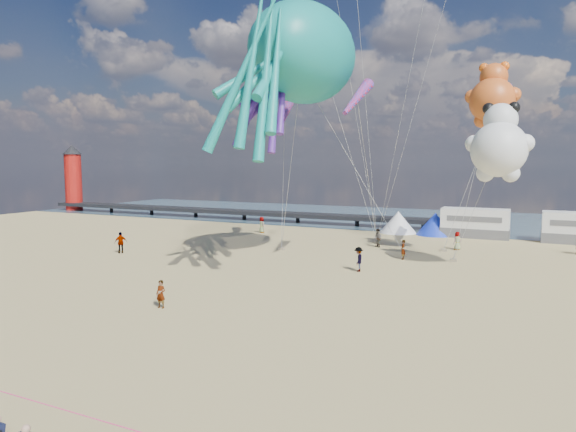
# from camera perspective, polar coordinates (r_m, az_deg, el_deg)

# --- Properties ---
(ground) EXTENTS (120.00, 120.00, 0.00)m
(ground) POSITION_cam_1_polar(r_m,az_deg,el_deg) (20.96, -9.75, -15.81)
(ground) COLOR tan
(ground) RESTS_ON ground
(water) EXTENTS (120.00, 120.00, 0.00)m
(water) POSITION_cam_1_polar(r_m,az_deg,el_deg) (72.12, 16.47, -0.40)
(water) COLOR #375769
(water) RESTS_ON ground
(pier) EXTENTS (60.00, 3.00, 0.50)m
(pier) POSITION_cam_1_polar(r_m,az_deg,el_deg) (71.92, -7.64, 0.56)
(pier) COLOR black
(pier) RESTS_ON ground
(lighthouse) EXTENTS (2.60, 2.60, 9.00)m
(lighthouse) POSITION_cam_1_polar(r_m,az_deg,el_deg) (90.15, -22.74, 3.47)
(lighthouse) COLOR #A5140F
(lighthouse) RESTS_ON ground
(motorhome_0) EXTENTS (6.60, 2.50, 3.00)m
(motorhome_0) POSITION_cam_1_polar(r_m,az_deg,el_deg) (56.40, 20.06, -0.73)
(motorhome_0) COLOR silver
(motorhome_0) RESTS_ON ground
(tent_white) EXTENTS (4.00, 4.00, 2.40)m
(tent_white) POSITION_cam_1_polar(r_m,az_deg,el_deg) (57.75, 12.13, -0.65)
(tent_white) COLOR white
(tent_white) RESTS_ON ground
(tent_blue) EXTENTS (4.00, 4.00, 2.40)m
(tent_blue) POSITION_cam_1_polar(r_m,az_deg,el_deg) (56.95, 16.04, -0.84)
(tent_blue) COLOR #1933CC
(tent_blue) RESTS_ON ground
(rope_line) EXTENTS (34.00, 0.03, 0.03)m
(rope_line) POSITION_cam_1_polar(r_m,az_deg,el_deg) (17.49, -19.94, -20.62)
(rope_line) COLOR #F2338C
(rope_line) RESTS_ON ground
(standing_person) EXTENTS (0.57, 0.39, 1.51)m
(standing_person) POSITION_cam_1_polar(r_m,az_deg,el_deg) (28.45, -13.95, -8.43)
(standing_person) COLOR tan
(standing_person) RESTS_ON ground
(beachgoer_0) EXTENTS (0.67, 0.71, 1.63)m
(beachgoer_0) POSITION_cam_1_polar(r_m,az_deg,el_deg) (47.90, 18.31, -2.64)
(beachgoer_0) COLOR #7F6659
(beachgoer_0) RESTS_ON ground
(beachgoer_1) EXTENTS (0.96, 0.98, 1.70)m
(beachgoer_1) POSITION_cam_1_polar(r_m,az_deg,el_deg) (47.67, 9.94, -2.42)
(beachgoer_1) COLOR #7F6659
(beachgoer_1) RESTS_ON ground
(beachgoer_2) EXTENTS (0.83, 0.97, 1.76)m
(beachgoer_2) POSITION_cam_1_polar(r_m,az_deg,el_deg) (36.95, 7.84, -4.78)
(beachgoer_2) COLOR #7F6659
(beachgoer_2) RESTS_ON ground
(beachgoer_3) EXTENTS (1.25, 1.35, 1.83)m
(beachgoer_3) POSITION_cam_1_polar(r_m,az_deg,el_deg) (46.13, -18.08, -2.83)
(beachgoer_3) COLOR #7F6659
(beachgoer_3) RESTS_ON ground
(beachgoer_5) EXTENTS (0.76, 1.53, 1.58)m
(beachgoer_5) POSITION_cam_1_polar(r_m,az_deg,el_deg) (42.11, 12.65, -3.67)
(beachgoer_5) COLOR #7F6659
(beachgoer_5) RESTS_ON ground
(beachgoer_6) EXTENTS (0.76, 0.71, 1.75)m
(beachgoer_6) POSITION_cam_1_polar(r_m,az_deg,el_deg) (56.65, -2.95, -0.98)
(beachgoer_6) COLOR #7F6659
(beachgoer_6) RESTS_ON ground
(sandbag_a) EXTENTS (0.50, 0.35, 0.22)m
(sandbag_a) POSITION_cam_1_polar(r_m,az_deg,el_deg) (45.65, -0.74, -3.64)
(sandbag_a) COLOR gray
(sandbag_a) RESTS_ON ground
(sandbag_b) EXTENTS (0.50, 0.35, 0.22)m
(sandbag_b) POSITION_cam_1_polar(r_m,az_deg,el_deg) (43.64, 12.83, -4.24)
(sandbag_b) COLOR gray
(sandbag_b) RESTS_ON ground
(sandbag_c) EXTENTS (0.50, 0.35, 0.22)m
(sandbag_c) POSITION_cam_1_polar(r_m,az_deg,el_deg) (42.34, 17.88, -4.70)
(sandbag_c) COLOR gray
(sandbag_c) RESTS_ON ground
(sandbag_d) EXTENTS (0.50, 0.35, 0.22)m
(sandbag_d) POSITION_cam_1_polar(r_m,az_deg,el_deg) (46.85, 16.90, -3.65)
(sandbag_d) COLOR gray
(sandbag_d) RESTS_ON ground
(sandbag_e) EXTENTS (0.50, 0.35, 0.22)m
(sandbag_e) POSITION_cam_1_polar(r_m,az_deg,el_deg) (49.84, 9.87, -2.91)
(sandbag_e) COLOR gray
(sandbag_e) RESTS_ON ground
(kite_octopus_teal) EXTENTS (9.04, 13.13, 13.82)m
(kite_octopus_teal) POSITION_cam_1_polar(r_m,az_deg,el_deg) (39.27, 1.71, 17.57)
(kite_octopus_teal) COLOR teal
(kite_octopus_purple) EXTENTS (6.95, 10.23, 10.77)m
(kite_octopus_purple) POSITION_cam_1_polar(r_m,az_deg,el_deg) (41.80, 1.58, 15.28)
(kite_octopus_purple) COLOR #4F238C
(kite_panda) EXTENTS (5.50, 5.30, 6.45)m
(kite_panda) POSITION_cam_1_polar(r_m,az_deg,el_deg) (38.01, 22.38, 6.86)
(kite_panda) COLOR white
(kite_teddy_orange) EXTENTS (5.23, 5.09, 5.83)m
(kite_teddy_orange) POSITION_cam_1_polar(r_m,az_deg,el_deg) (42.56, 21.75, 11.82)
(kite_teddy_orange) COLOR #DA5D21
(windsock_left) EXTENTS (3.71, 7.45, 7.55)m
(windsock_left) POSITION_cam_1_polar(r_m,az_deg,el_deg) (46.84, -0.34, 11.47)
(windsock_left) COLOR red
(windsock_mid) EXTENTS (1.66, 6.20, 6.13)m
(windsock_mid) POSITION_cam_1_polar(r_m,az_deg,el_deg) (45.57, 22.48, 11.82)
(windsock_mid) COLOR red
(windsock_right) EXTENTS (1.06, 5.47, 5.45)m
(windsock_right) POSITION_cam_1_polar(r_m,az_deg,el_deg) (38.03, 7.68, 12.88)
(windsock_right) COLOR red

